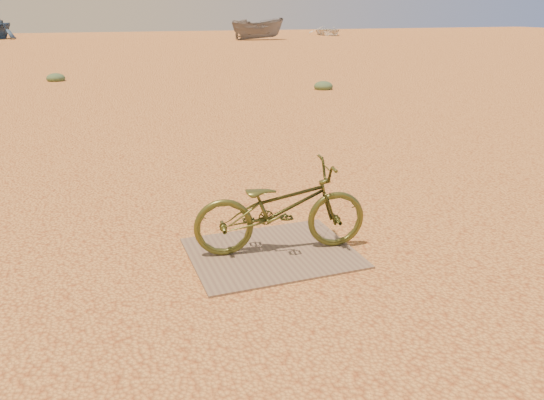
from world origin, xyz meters
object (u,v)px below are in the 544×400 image
object	(u,v)px
plywood_board	(272,253)
boat_far_right	(328,31)
bicycle	(281,208)
boat_mid_right	(258,29)

from	to	relation	value
plywood_board	boat_far_right	bearing A→B (deg)	63.60
bicycle	boat_far_right	size ratio (longest dim) A/B	0.42
bicycle	boat_mid_right	world-z (taller)	boat_mid_right
bicycle	plywood_board	bearing A→B (deg)	111.90
boat_far_right	bicycle	bearing A→B (deg)	-111.07
bicycle	boat_mid_right	xyz separation A→B (m)	(12.82, 38.71, 0.38)
plywood_board	boat_far_right	xyz separation A→B (m)	(22.01, 44.35, 0.43)
plywood_board	boat_mid_right	world-z (taller)	boat_mid_right
plywood_board	bicycle	bearing A→B (deg)	13.19
boat_mid_right	boat_far_right	world-z (taller)	boat_mid_right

